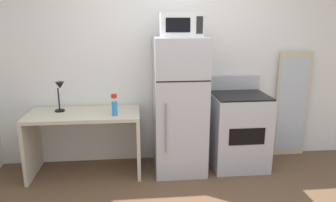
{
  "coord_description": "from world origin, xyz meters",
  "views": [
    {
      "loc": [
        -0.43,
        -2.25,
        1.79
      ],
      "look_at": [
        -0.09,
        1.1,
        0.92
      ],
      "focal_mm": 33.75,
      "sensor_mm": 36.0,
      "label": 1
    }
  ],
  "objects_px": {
    "spray_bottle": "(114,107)",
    "oven_range": "(238,130)",
    "desk": "(85,130)",
    "microwave": "(181,25)",
    "desk_lamp": "(60,92)",
    "refrigerator": "(179,106)",
    "leaning_mirror": "(292,105)"
  },
  "relations": [
    {
      "from": "spray_bottle",
      "to": "oven_range",
      "type": "distance_m",
      "value": 1.55
    },
    {
      "from": "desk",
      "to": "microwave",
      "type": "relative_size",
      "value": 2.79
    },
    {
      "from": "desk_lamp",
      "to": "microwave",
      "type": "bearing_deg",
      "value": -3.99
    },
    {
      "from": "spray_bottle",
      "to": "refrigerator",
      "type": "height_order",
      "value": "refrigerator"
    },
    {
      "from": "refrigerator",
      "to": "leaning_mirror",
      "type": "height_order",
      "value": "refrigerator"
    },
    {
      "from": "desk",
      "to": "desk_lamp",
      "type": "xyz_separation_m",
      "value": [
        -0.26,
        0.07,
        0.46
      ]
    },
    {
      "from": "refrigerator",
      "to": "oven_range",
      "type": "relative_size",
      "value": 1.46
    },
    {
      "from": "oven_range",
      "to": "leaning_mirror",
      "type": "bearing_deg",
      "value": 17.82
    },
    {
      "from": "refrigerator",
      "to": "desk",
      "type": "bearing_deg",
      "value": 179.51
    },
    {
      "from": "spray_bottle",
      "to": "microwave",
      "type": "xyz_separation_m",
      "value": [
        0.75,
        0.12,
        0.89
      ]
    },
    {
      "from": "spray_bottle",
      "to": "leaning_mirror",
      "type": "bearing_deg",
      "value": 10.34
    },
    {
      "from": "spray_bottle",
      "to": "leaning_mirror",
      "type": "relative_size",
      "value": 0.18
    },
    {
      "from": "refrigerator",
      "to": "oven_range",
      "type": "distance_m",
      "value": 0.82
    },
    {
      "from": "refrigerator",
      "to": "microwave",
      "type": "xyz_separation_m",
      "value": [
        0.0,
        -0.02,
        0.93
      ]
    },
    {
      "from": "spray_bottle",
      "to": "microwave",
      "type": "height_order",
      "value": "microwave"
    },
    {
      "from": "desk",
      "to": "leaning_mirror",
      "type": "xyz_separation_m",
      "value": [
        2.65,
        0.26,
        0.17
      ]
    },
    {
      "from": "desk_lamp",
      "to": "leaning_mirror",
      "type": "xyz_separation_m",
      "value": [
        2.92,
        0.2,
        -0.29
      ]
    },
    {
      "from": "leaning_mirror",
      "to": "oven_range",
      "type": "bearing_deg",
      "value": -162.18
    },
    {
      "from": "leaning_mirror",
      "to": "refrigerator",
      "type": "bearing_deg",
      "value": -169.91
    },
    {
      "from": "oven_range",
      "to": "leaning_mirror",
      "type": "distance_m",
      "value": 0.87
    },
    {
      "from": "desk_lamp",
      "to": "oven_range",
      "type": "distance_m",
      "value": 2.19
    },
    {
      "from": "spray_bottle",
      "to": "microwave",
      "type": "relative_size",
      "value": 0.54
    },
    {
      "from": "microwave",
      "to": "refrigerator",
      "type": "bearing_deg",
      "value": 90.32
    },
    {
      "from": "refrigerator",
      "to": "leaning_mirror",
      "type": "relative_size",
      "value": 1.15
    },
    {
      "from": "microwave",
      "to": "leaning_mirror",
      "type": "xyz_separation_m",
      "value": [
        1.54,
        0.29,
        -1.04
      ]
    },
    {
      "from": "desk",
      "to": "oven_range",
      "type": "distance_m",
      "value": 1.86
    },
    {
      "from": "desk",
      "to": "leaning_mirror",
      "type": "relative_size",
      "value": 0.92
    },
    {
      "from": "desk_lamp",
      "to": "microwave",
      "type": "xyz_separation_m",
      "value": [
        1.38,
        -0.1,
        0.75
      ]
    },
    {
      "from": "spray_bottle",
      "to": "refrigerator",
      "type": "xyz_separation_m",
      "value": [
        0.75,
        0.14,
        -0.05
      ]
    },
    {
      "from": "refrigerator",
      "to": "microwave",
      "type": "height_order",
      "value": "microwave"
    },
    {
      "from": "oven_range",
      "to": "desk_lamp",
      "type": "bearing_deg",
      "value": 178.46
    },
    {
      "from": "spray_bottle",
      "to": "desk",
      "type": "bearing_deg",
      "value": 157.26
    }
  ]
}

